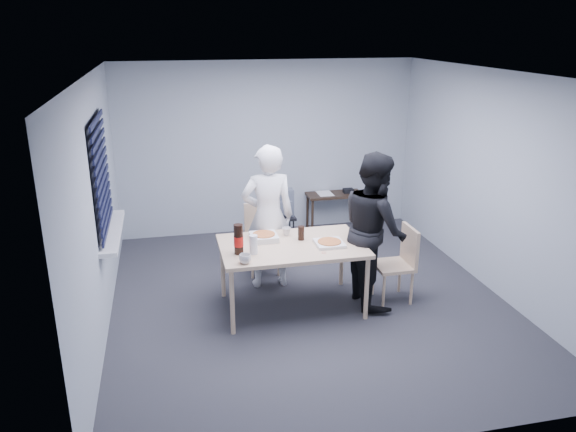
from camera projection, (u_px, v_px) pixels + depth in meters
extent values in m
plane|color=#2E2E34|center=(308.00, 300.00, 6.62)|extent=(5.00, 5.00, 0.00)
plane|color=white|center=(311.00, 73.00, 5.78)|extent=(5.00, 5.00, 0.00)
plane|color=#A2ABB4|center=(268.00, 148.00, 8.51)|extent=(4.50, 0.00, 4.50)
plane|color=#A2ABB4|center=(401.00, 295.00, 3.89)|extent=(4.50, 0.00, 4.50)
plane|color=#A2ABB4|center=(97.00, 208.00, 5.73)|extent=(0.00, 5.00, 5.00)
plane|color=#A2ABB4|center=(493.00, 182.00, 6.66)|extent=(0.00, 5.00, 5.00)
plane|color=black|center=(99.00, 174.00, 6.02)|extent=(0.00, 1.30, 1.30)
cube|color=black|center=(102.00, 174.00, 6.03)|extent=(0.04, 1.30, 1.25)
cube|color=silver|center=(113.00, 232.00, 6.25)|extent=(0.18, 1.42, 0.05)
cube|color=#D5AD8A|center=(292.00, 246.00, 6.21)|extent=(1.58, 1.00, 0.04)
cylinder|color=#D5AD8A|center=(232.00, 302.00, 5.77)|extent=(0.05, 0.05, 0.73)
cylinder|color=#D5AD8A|center=(223.00, 268.00, 6.59)|extent=(0.05, 0.05, 0.73)
cylinder|color=#D5AD8A|center=(367.00, 289.00, 6.08)|extent=(0.05, 0.05, 0.73)
cylinder|color=#D5AD8A|center=(342.00, 257.00, 6.89)|extent=(0.05, 0.05, 0.73)
cube|color=#D5AD8A|center=(263.00, 241.00, 7.23)|extent=(0.42, 0.42, 0.04)
cube|color=#D5AD8A|center=(260.00, 219.00, 7.33)|extent=(0.42, 0.04, 0.44)
cylinder|color=#D5AD8A|center=(252.00, 263.00, 7.11)|extent=(0.03, 0.03, 0.41)
cylinder|color=#D5AD8A|center=(248.00, 253.00, 7.43)|extent=(0.03, 0.03, 0.41)
cylinder|color=#D5AD8A|center=(279.00, 261.00, 7.18)|extent=(0.03, 0.03, 0.41)
cylinder|color=#D5AD8A|center=(274.00, 251.00, 7.50)|extent=(0.03, 0.03, 0.41)
cube|color=#D5AD8A|center=(393.00, 266.00, 6.49)|extent=(0.42, 0.42, 0.04)
cube|color=#D5AD8A|center=(410.00, 245.00, 6.45)|extent=(0.04, 0.42, 0.44)
cylinder|color=#D5AD8A|center=(384.00, 291.00, 6.37)|extent=(0.03, 0.03, 0.41)
cylinder|color=#D5AD8A|center=(373.00, 279.00, 6.68)|extent=(0.03, 0.03, 0.41)
cylinder|color=#D5AD8A|center=(412.00, 288.00, 6.44)|extent=(0.03, 0.03, 0.41)
cylinder|color=#D5AD8A|center=(400.00, 276.00, 6.75)|extent=(0.03, 0.03, 0.41)
imported|color=white|center=(268.00, 217.00, 6.73)|extent=(0.65, 0.42, 1.77)
imported|color=black|center=(374.00, 229.00, 6.34)|extent=(0.47, 0.86, 1.77)
cube|color=#302117|center=(335.00, 195.00, 8.75)|extent=(0.87, 0.39, 0.04)
cylinder|color=#302117|center=(312.00, 217.00, 8.62)|extent=(0.04, 0.04, 0.54)
cylinder|color=#302117|center=(307.00, 211.00, 8.90)|extent=(0.04, 0.04, 0.54)
cylinder|color=#302117|center=(361.00, 214.00, 8.78)|extent=(0.04, 0.04, 0.54)
cylinder|color=#302117|center=(355.00, 208.00, 9.07)|extent=(0.04, 0.04, 0.54)
cube|color=black|center=(283.00, 217.00, 8.12)|extent=(0.32, 0.32, 0.04)
cylinder|color=black|center=(277.00, 235.00, 8.06)|extent=(0.04, 0.04, 0.41)
cylinder|color=black|center=(274.00, 229.00, 8.28)|extent=(0.04, 0.04, 0.41)
cylinder|color=black|center=(293.00, 234.00, 8.11)|extent=(0.04, 0.04, 0.41)
cylinder|color=black|center=(290.00, 228.00, 8.34)|extent=(0.04, 0.04, 0.41)
cube|color=#575D64|center=(283.00, 203.00, 8.05)|extent=(0.28, 0.15, 0.40)
cube|color=#575D64|center=(285.00, 208.00, 7.97)|extent=(0.21, 0.06, 0.19)
cube|color=silver|center=(264.00, 238.00, 6.33)|extent=(0.30, 0.30, 0.03)
cube|color=silver|center=(264.00, 236.00, 6.32)|extent=(0.30, 0.30, 0.03)
cylinder|color=#CC7F38|center=(264.00, 234.00, 6.31)|extent=(0.25, 0.25, 0.01)
cube|color=silver|center=(329.00, 243.00, 6.19)|extent=(0.31, 0.31, 0.03)
cylinder|color=#CC7F38|center=(329.00, 241.00, 6.18)|extent=(0.26, 0.26, 0.01)
imported|color=silver|center=(245.00, 259.00, 5.70)|extent=(0.17, 0.17, 0.10)
imported|color=silver|center=(286.00, 231.00, 6.46)|extent=(0.10, 0.10, 0.09)
cylinder|color=black|center=(301.00, 233.00, 6.31)|extent=(0.08, 0.08, 0.16)
cylinder|color=black|center=(239.00, 239.00, 5.90)|extent=(0.10, 0.10, 0.33)
cylinder|color=red|center=(239.00, 241.00, 5.91)|extent=(0.10, 0.10, 0.11)
cylinder|color=silver|center=(254.00, 244.00, 5.92)|extent=(0.10, 0.10, 0.21)
torus|color=red|center=(324.00, 253.00, 5.97)|extent=(0.06, 0.06, 0.00)
cube|color=white|center=(325.00, 193.00, 8.74)|extent=(0.27, 0.34, 0.01)
cube|color=black|center=(348.00, 191.00, 8.77)|extent=(0.18, 0.15, 0.07)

